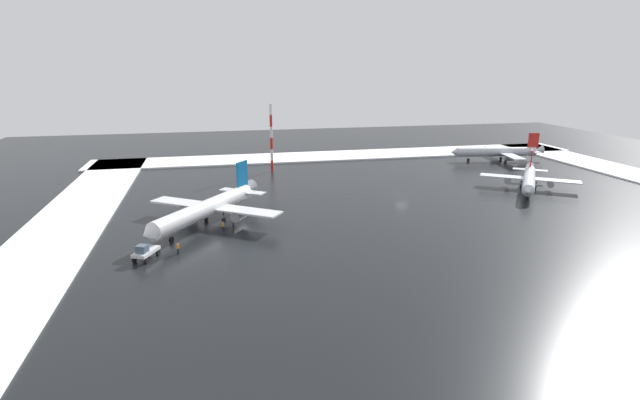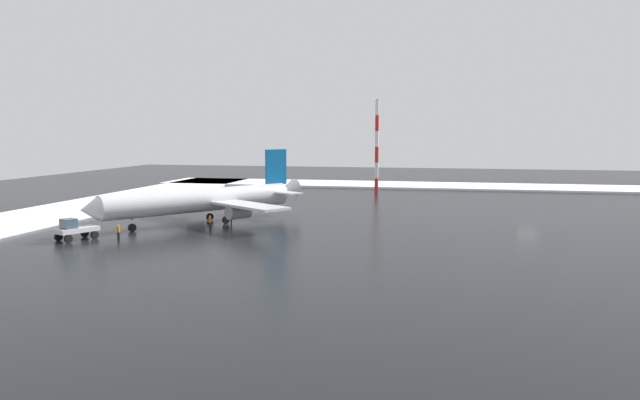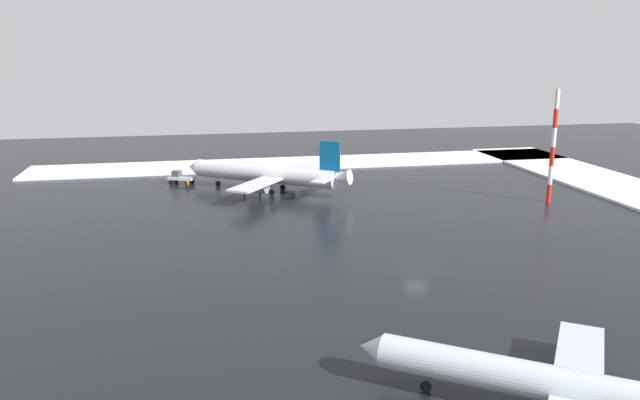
{
  "view_description": "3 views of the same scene",
  "coord_description": "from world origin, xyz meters",
  "views": [
    {
      "loc": [
        40.9,
        100.27,
        28.12
      ],
      "look_at": [
        20.79,
        9.69,
        2.76
      ],
      "focal_mm": 28.0,
      "sensor_mm": 36.0,
      "label": 1
    },
    {
      "loc": [
        9.55,
        88.29,
        12.15
      ],
      "look_at": [
        26.6,
        11.29,
        3.41
      ],
      "focal_mm": 35.0,
      "sensor_mm": 36.0,
      "label": 2
    },
    {
      "loc": [
        -63.86,
        24.25,
        24.38
      ],
      "look_at": [
        23.8,
        6.39,
        2.54
      ],
      "focal_mm": 35.0,
      "sensor_mm": 36.0,
      "label": 3
    }
  ],
  "objects": [
    {
      "name": "ground_crew_near_tug",
      "position": [
        37.66,
        13.81,
        0.97
      ],
      "size": [
        0.36,
        0.36,
        1.71
      ],
      "rotation": [
        0.0,
        0.0,
        0.37
      ],
      "color": "black",
      "rests_on": "ground_plane"
    },
    {
      "name": "snow_bank_right",
      "position": [
        67.0,
        0.0,
        0.21
      ],
      "size": [
        14.0,
        116.0,
        0.43
      ],
      "primitive_type": "cube",
      "color": "white",
      "rests_on": "ground_plane"
    },
    {
      "name": "ground_crew_by_nose_gear",
      "position": [
        46.61,
        25.71,
        0.97
      ],
      "size": [
        0.36,
        0.36,
        1.71
      ],
      "rotation": [
        0.0,
        0.0,
        1.23
      ],
      "color": "black",
      "rests_on": "ground_plane"
    },
    {
      "name": "snow_bank_far",
      "position": [
        0.0,
        -50.0,
        0.21
      ],
      "size": [
        152.0,
        16.0,
        0.43
      ],
      "primitive_type": "cube",
      "color": "white",
      "rests_on": "ground_plane"
    },
    {
      "name": "ground_crew_beside_wing",
      "position": [
        39.5,
        16.31,
        0.97
      ],
      "size": [
        0.36,
        0.36,
        1.71
      ],
      "rotation": [
        0.0,
        0.0,
        0.9
      ],
      "color": "black",
      "rests_on": "ground_plane"
    },
    {
      "name": "pushback_tug",
      "position": [
        51.24,
        27.06,
        1.28
      ],
      "size": [
        3.93,
        5.1,
        2.5
      ],
      "rotation": [
        0.0,
        0.0,
        1.14
      ],
      "color": "silver",
      "rests_on": "ground_plane"
    },
    {
      "name": "ground_plane",
      "position": [
        0.0,
        0.0,
        0.0
      ],
      "size": [
        240.0,
        240.0,
        0.0
      ],
      "primitive_type": "plane",
      "color": "black"
    },
    {
      "name": "airplane_parked_starboard",
      "position": [
        41.95,
        12.04,
        3.15
      ],
      "size": [
        23.81,
        27.6,
        9.54
      ],
      "rotation": [
        0.0,
        0.0,
        0.95
      ],
      "color": "silver",
      "rests_on": "ground_plane"
    },
    {
      "name": "antenna_mast",
      "position": [
        24.89,
        -31.64,
        9.11
      ],
      "size": [
        0.7,
        0.7,
        18.23
      ],
      "color": "red",
      "rests_on": "ground_plane"
    }
  ]
}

